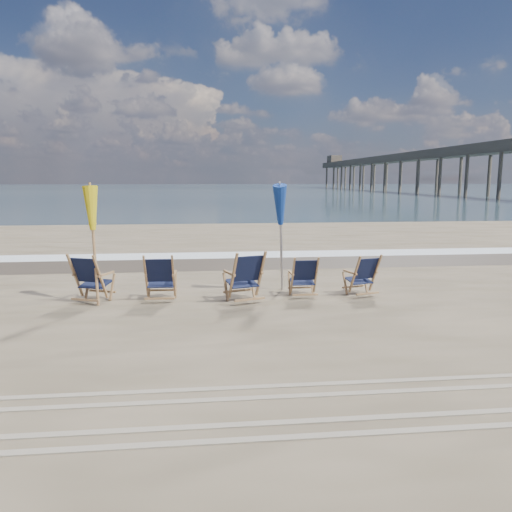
% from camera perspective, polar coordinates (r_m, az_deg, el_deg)
% --- Properties ---
extents(ocean, '(400.00, 400.00, 0.00)m').
position_cam_1_polar(ocean, '(135.81, -5.81, 7.69)').
color(ocean, '#334954').
rests_on(ocean, ground).
extents(surf_foam, '(200.00, 1.40, 0.01)m').
position_cam_1_polar(surf_foam, '(16.31, -2.32, 0.13)').
color(surf_foam, silver).
rests_on(surf_foam, ground).
extents(wet_sand_strip, '(200.00, 2.60, 0.00)m').
position_cam_1_polar(wet_sand_strip, '(14.83, -1.92, -0.73)').
color(wet_sand_strip, '#42362A').
rests_on(wet_sand_strip, ground).
extents(tire_tracks, '(80.00, 1.30, 0.01)m').
position_cam_1_polar(tire_tracks, '(5.66, 5.74, -16.86)').
color(tire_tracks, gray).
rests_on(tire_tracks, ground).
extents(beach_chair_0, '(0.88, 0.92, 1.02)m').
position_cam_1_polar(beach_chair_0, '(10.25, -17.35, -2.54)').
color(beach_chair_0, black).
rests_on(beach_chair_0, ground).
extents(beach_chair_1, '(0.66, 0.73, 0.98)m').
position_cam_1_polar(beach_chair_1, '(10.14, -9.40, -2.49)').
color(beach_chair_1, black).
rests_on(beach_chair_1, ground).
extents(beach_chair_2, '(0.88, 0.94, 1.06)m').
position_cam_1_polar(beach_chair_2, '(10.00, 0.56, -2.29)').
color(beach_chair_2, black).
rests_on(beach_chair_2, ground).
extents(beach_chair_3, '(0.58, 0.65, 0.89)m').
position_cam_1_polar(beach_chair_3, '(10.45, 6.89, -2.36)').
color(beach_chair_3, black).
rests_on(beach_chair_3, ground).
extents(beach_chair_4, '(0.73, 0.78, 0.91)m').
position_cam_1_polar(beach_chair_4, '(10.83, 13.48, -2.09)').
color(beach_chair_4, black).
rests_on(beach_chair_4, ground).
extents(umbrella_yellow, '(0.30, 0.30, 2.31)m').
position_cam_1_polar(umbrella_yellow, '(10.14, -18.17, 4.52)').
color(umbrella_yellow, '#A07447').
rests_on(umbrella_yellow, ground).
extents(umbrella_blue, '(0.30, 0.30, 2.40)m').
position_cam_1_polar(umbrella_blue, '(10.68, 2.92, 5.57)').
color(umbrella_blue, '#A5A5AD').
rests_on(umbrella_blue, ground).
extents(fishing_pier, '(4.40, 140.00, 9.30)m').
position_cam_1_polar(fishing_pier, '(90.67, 19.61, 9.66)').
color(fishing_pier, brown).
rests_on(fishing_pier, ground).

